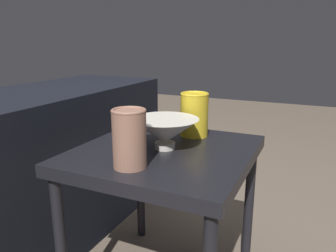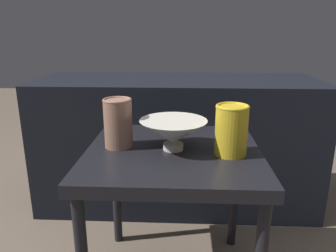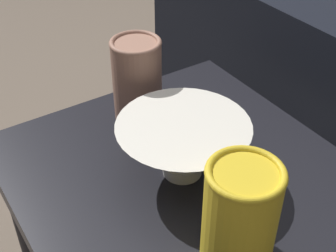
% 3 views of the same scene
% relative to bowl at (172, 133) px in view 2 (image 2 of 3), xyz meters
% --- Properties ---
extents(table, '(0.58, 0.56, 0.54)m').
position_rel_bowl_xyz_m(table, '(0.00, 0.00, -0.13)').
color(table, black).
rests_on(table, ground_plane).
extents(couch_backdrop, '(1.44, 0.50, 0.68)m').
position_rel_bowl_xyz_m(couch_backdrop, '(0.00, 0.64, -0.26)').
color(couch_backdrop, black).
rests_on(couch_backdrop, ground_plane).
extents(bowl, '(0.22, 0.22, 0.10)m').
position_rel_bowl_xyz_m(bowl, '(0.00, 0.00, 0.00)').
color(bowl, silver).
rests_on(bowl, table).
extents(vase_textured_left, '(0.10, 0.10, 0.17)m').
position_rel_bowl_xyz_m(vase_textured_left, '(-0.18, 0.02, 0.03)').
color(vase_textured_left, '#996B56').
rests_on(vase_textured_left, table).
extents(vase_colorful_right, '(0.10, 0.10, 0.16)m').
position_rel_bowl_xyz_m(vase_colorful_right, '(0.19, -0.03, 0.02)').
color(vase_colorful_right, gold).
rests_on(vase_colorful_right, table).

